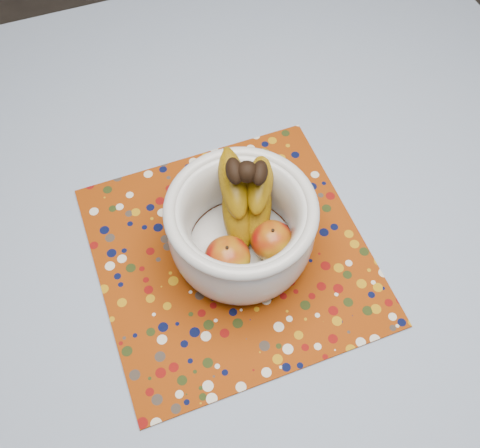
{
  "coord_description": "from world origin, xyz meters",
  "views": [
    {
      "loc": [
        -0.21,
        -0.46,
        1.58
      ],
      "look_at": [
        -0.06,
        -0.05,
        0.85
      ],
      "focal_mm": 42.0,
      "sensor_mm": 36.0,
      "label": 1
    }
  ],
  "objects": [
    {
      "name": "tablecloth",
      "position": [
        0.0,
        0.0,
        0.76
      ],
      "size": [
        1.32,
        1.32,
        0.01
      ],
      "primitive_type": "cube",
      "color": "#627EA4",
      "rests_on": "table"
    },
    {
      "name": "table",
      "position": [
        0.0,
        0.0,
        0.67
      ],
      "size": [
        1.2,
        1.2,
        0.75
      ],
      "color": "brown",
      "rests_on": "ground"
    },
    {
      "name": "placemat",
      "position": [
        -0.08,
        -0.05,
        0.76
      ],
      "size": [
        0.44,
        0.44,
        0.0
      ],
      "primitive_type": "cube",
      "rotation": [
        0.0,
        0.0,
        0.01
      ],
      "color": "#7C2E06",
      "rests_on": "tablecloth"
    },
    {
      "name": "fruit_bowl",
      "position": [
        -0.05,
        -0.04,
        0.85
      ],
      "size": [
        0.24,
        0.24,
        0.18
      ],
      "color": "silver",
      "rests_on": "placemat"
    }
  ]
}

